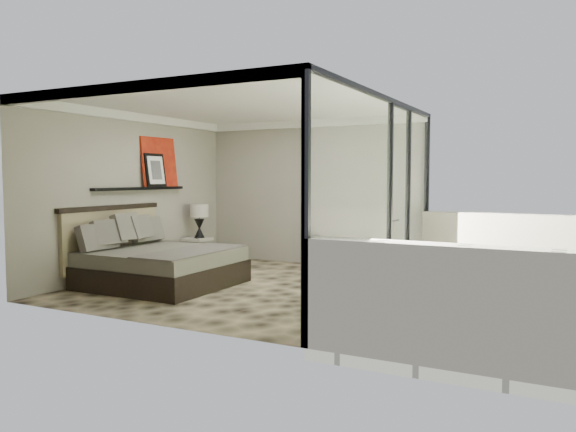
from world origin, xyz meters
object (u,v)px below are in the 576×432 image
at_px(nightstand, 197,252).
at_px(lounger, 440,283).
at_px(bed, 157,263).
at_px(ottoman, 560,283).
at_px(table_lamp, 199,216).

height_order(nightstand, lounger, lounger).
relative_size(bed, nightstand, 4.62).
bearing_deg(nightstand, lounger, -8.89).
relative_size(ottoman, lounger, 0.32).
bearing_deg(nightstand, ottoman, -3.68).
bearing_deg(table_lamp, bed, -72.11).
relative_size(nightstand, lounger, 0.29).
bearing_deg(table_lamp, nightstand, 180.00).
height_order(bed, nightstand, bed).
distance_m(nightstand, table_lamp, 0.71).
distance_m(nightstand, ottoman, 6.43).
bearing_deg(bed, table_lamp, 107.89).
relative_size(bed, ottoman, 4.27).
distance_m(bed, table_lamp, 2.20).
bearing_deg(nightstand, bed, -70.67).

